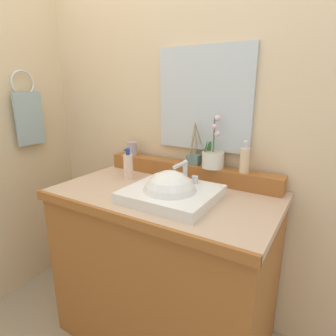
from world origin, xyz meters
TOP-DOWN VIEW (x-y plane):
  - wall_back at (0.00, 0.43)m, footprint 3.02×0.20m
  - vanity_cabinet at (0.00, -0.00)m, footprint 1.12×0.66m
  - back_ledge at (0.00, 0.26)m, footprint 1.06×0.10m
  - sink_basin at (0.08, -0.07)m, footprint 0.41×0.38m
  - soap_bar at (-0.04, 0.04)m, footprint 0.07×0.04m
  - potted_plant at (0.15, 0.26)m, footprint 0.12×0.12m
  - soap_dispenser at (0.32, 0.25)m, footprint 0.05×0.05m
  - tumbler_cup at (-0.41, 0.26)m, footprint 0.06×0.06m
  - reed_diffuser at (0.03, 0.28)m, footprint 0.11×0.11m
  - lotion_bottle at (-0.30, 0.08)m, footprint 0.06×0.06m
  - mirror at (0.05, 0.32)m, footprint 0.55×0.02m
  - towel_ring at (-1.08, -0.00)m, footprint 0.01×0.16m
  - hand_towel at (-1.06, -0.00)m, footprint 0.02×0.20m

SIDE VIEW (x-z plane):
  - vanity_cabinet at x=0.00m, z-range 0.00..0.88m
  - sink_basin at x=0.08m, z-range 0.75..1.04m
  - back_ledge at x=0.00m, z-range 0.88..0.97m
  - soap_bar at x=-0.04m, z-range 0.93..0.95m
  - lotion_bottle at x=-0.30m, z-range 0.86..1.04m
  - reed_diffuser at x=0.03m, z-range 0.88..1.12m
  - tumbler_cup at x=-0.41m, z-range 0.97..1.05m
  - potted_plant at x=0.15m, z-range 0.89..1.17m
  - soap_dispenser at x=0.32m, z-range 0.95..1.12m
  - hand_towel at x=-1.06m, z-range 1.02..1.36m
  - mirror at x=0.05m, z-range 1.05..1.61m
  - wall_back at x=0.00m, z-range 0.00..2.70m
  - towel_ring at x=-1.08m, z-range 1.34..1.50m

